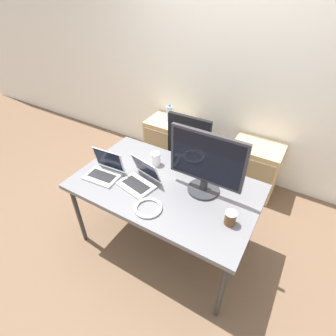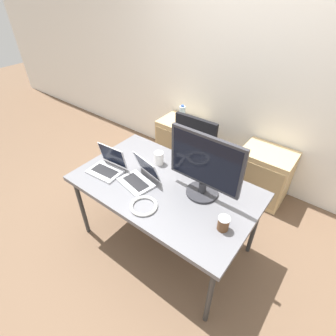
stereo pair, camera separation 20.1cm
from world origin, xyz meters
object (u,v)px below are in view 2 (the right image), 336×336
Objects in this scene: cabinet_right at (263,175)px; coffee_cup_white at (159,158)px; laptop_left at (107,166)px; laptop_right at (140,177)px; coffee_cup_brown at (223,224)px; cable_coil at (144,206)px; water_bottle at (182,114)px; monitor at (205,166)px; cabinet_left at (181,142)px; office_chair at (201,167)px.

coffee_cup_white reaches higher than cabinet_right.
laptop_right is (0.33, 0.06, -0.00)m from laptop_left.
coffee_cup_white is at bearing 158.80° from coffee_cup_brown.
cable_coil is (-0.57, -0.18, -0.04)m from coffee_cup_brown.
monitor reaches higher than water_bottle.
water_bottle is 0.37× the size of monitor.
office_chair is at bearing -36.63° from cabinet_left.
office_chair reaches higher than laptop_left.
water_bottle is 0.73× the size of laptop_left.
laptop_left is at bearing -114.55° from office_chair.
coffee_cup_brown is at bearing -46.10° from cabinet_left.
monitor is at bearing 21.84° from laptop_right.
cabinet_left is 1.91m from coffee_cup_brown.
laptop_left is 1.43× the size of cable_coil.
laptop_right is 0.54× the size of monitor.
coffee_cup_brown is (1.13, 0.04, 0.01)m from laptop_left.
cabinet_left is at bearing 114.97° from cable_coil.
coffee_cup_white is 0.56× the size of cable_coil.
monitor is 0.58m from coffee_cup_white.
office_chair is 1.20m from coffee_cup_brown.
office_chair is 1.77× the size of cabinet_left.
cabinet_right is 1.54m from laptop_right.
cabinet_right is at bearing 80.80° from monitor.
cable_coil is at bearing -65.03° from cabinet_left.
cabinet_right is 1.76m from laptop_left.
monitor is 2.81× the size of cable_coil.
laptop_left is 2.80× the size of coffee_cup_brown.
coffee_cup_brown is at bearing -1.76° from laptop_right.
cable_coil is (0.56, -0.14, -0.03)m from laptop_left.
laptop_right is (0.48, -1.30, 0.48)m from cabinet_left.
monitor reaches higher than coffee_cup_brown.
monitor is at bearing -99.20° from cabinet_right.
monitor is (0.83, 0.26, 0.22)m from laptop_left.
office_chair is 0.72m from cabinet_left.
office_chair is 3.57× the size of laptop_left.
laptop_left reaches higher than laptop_right.
cable_coil reaches higher than cabinet_left.
water_bottle is at bearing 113.79° from coffee_cup_white.
cable_coil is (-0.27, -0.40, -0.26)m from monitor.
coffee_cup_brown is (0.83, -0.32, -0.00)m from coffee_cup_white.
cabinet_left is 1.00× the size of cabinet_right.
water_bottle is at bearing 179.89° from cabinet_right.
cabinet_right is at bearing 36.49° from office_chair.
cabinet_left is 2.02× the size of laptop_left.
water_bottle is at bearing 133.85° from coffee_cup_brown.
cabinet_left is 1.72m from cable_coil.
laptop_right is 1.53× the size of cable_coil.
monitor is (-0.18, -1.10, 0.71)m from cabinet_right.
laptop_left is 0.34m from laptop_right.
coffee_cup_white reaches higher than coffee_cup_brown.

